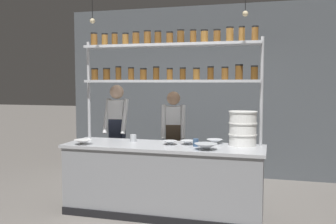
{
  "coord_description": "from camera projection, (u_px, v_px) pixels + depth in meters",
  "views": [
    {
      "loc": [
        1.34,
        -4.62,
        1.73
      ],
      "look_at": [
        0.01,
        0.2,
        1.33
      ],
      "focal_mm": 40.0,
      "sensor_mm": 36.0,
      "label": 1
    }
  ],
  "objects": [
    {
      "name": "chef_left",
      "position": [
        117.0,
        131.0,
        5.8
      ],
      "size": [
        0.37,
        0.3,
        1.69
      ],
      "rotation": [
        0.0,
        0.0,
        0.06
      ],
      "color": "black",
      "rests_on": "ground_plane"
    },
    {
      "name": "container_stack",
      "position": [
        243.0,
        128.0,
        4.8
      ],
      "size": [
        0.36,
        0.36,
        0.44
      ],
      "color": "white",
      "rests_on": "prep_counter"
    },
    {
      "name": "back_wall",
      "position": [
        197.0,
        91.0,
        7.01
      ],
      "size": [
        5.01,
        0.12,
        3.13
      ],
      "primitive_type": "cube",
      "color": "#4C5156",
      "rests_on": "ground_plane"
    },
    {
      "name": "prep_bowl_center_back",
      "position": [
        215.0,
        141.0,
        4.96
      ],
      "size": [
        0.21,
        0.21,
        0.06
      ],
      "color": "silver",
      "rests_on": "prep_counter"
    },
    {
      "name": "prep_bowl_near_left",
      "position": [
        188.0,
        143.0,
        4.88
      ],
      "size": [
        0.19,
        0.19,
        0.05
      ],
      "color": "silver",
      "rests_on": "prep_counter"
    },
    {
      "name": "serving_cup_front",
      "position": [
        133.0,
        138.0,
        5.13
      ],
      "size": [
        0.09,
        0.09,
        0.1
      ],
      "color": "#B2B7BC",
      "rests_on": "prep_counter"
    },
    {
      "name": "prep_bowl_near_right",
      "position": [
        83.0,
        142.0,
        4.89
      ],
      "size": [
        0.23,
        0.23,
        0.06
      ],
      "color": "white",
      "rests_on": "prep_counter"
    },
    {
      "name": "serving_cup_by_board",
      "position": [
        196.0,
        143.0,
        4.74
      ],
      "size": [
        0.07,
        0.07,
        0.1
      ],
      "color": "#334C70",
      "rests_on": "prep_counter"
    },
    {
      "name": "chef_center",
      "position": [
        173.0,
        137.0,
        5.65
      ],
      "size": [
        0.4,
        0.33,
        1.59
      ],
      "rotation": [
        0.0,
        0.0,
        0.22
      ],
      "color": "black",
      "rests_on": "ground_plane"
    },
    {
      "name": "prep_bowl_far_left",
      "position": [
        206.0,
        147.0,
        4.5
      ],
      "size": [
        0.28,
        0.28,
        0.08
      ],
      "color": "#B2B7BC",
      "rests_on": "prep_counter"
    },
    {
      "name": "pendant_light_row",
      "position": [
        165.0,
        16.0,
        4.72
      ],
      "size": [
        2.08,
        0.07,
        0.57
      ],
      "color": "black"
    },
    {
      "name": "prep_counter",
      "position": [
        163.0,
        180.0,
        4.9
      ],
      "size": [
        2.61,
        0.76,
        0.92
      ],
      "color": "gray",
      "rests_on": "ground_plane"
    },
    {
      "name": "prep_bowl_center_front",
      "position": [
        170.0,
        143.0,
        4.88
      ],
      "size": [
        0.19,
        0.19,
        0.05
      ],
      "color": "silver",
      "rests_on": "prep_counter"
    },
    {
      "name": "spice_shelf_unit",
      "position": [
        170.0,
        65.0,
        5.09
      ],
      "size": [
        2.49,
        0.28,
        2.45
      ],
      "color": "#ADAFB5",
      "rests_on": "ground_plane"
    },
    {
      "name": "ground_plane",
      "position": [
        163.0,
        214.0,
        4.93
      ],
      "size": [
        40.0,
        40.0,
        0.0
      ],
      "primitive_type": "plane",
      "color": "slate"
    }
  ]
}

